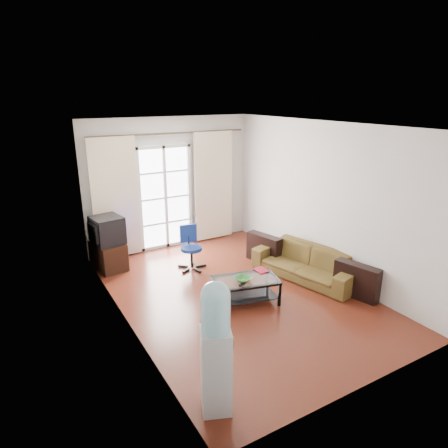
% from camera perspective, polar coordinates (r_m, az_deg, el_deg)
% --- Properties ---
extents(floor, '(5.20, 5.20, 0.00)m').
position_cam_1_polar(floor, '(6.67, 1.65, -9.82)').
color(floor, maroon).
rests_on(floor, ground).
extents(ceiling, '(5.20, 5.20, 0.00)m').
position_cam_1_polar(ceiling, '(5.91, 1.90, 13.99)').
color(ceiling, white).
rests_on(ceiling, wall_back).
extents(wall_back, '(3.60, 0.02, 2.70)m').
position_cam_1_polar(wall_back, '(8.41, -7.64, 5.77)').
color(wall_back, silver).
rests_on(wall_back, floor).
extents(wall_front, '(3.60, 0.02, 2.70)m').
position_cam_1_polar(wall_front, '(4.32, 20.40, -7.39)').
color(wall_front, silver).
rests_on(wall_front, floor).
extents(wall_left, '(0.02, 5.20, 2.70)m').
position_cam_1_polar(wall_left, '(5.47, -14.49, -1.42)').
color(wall_left, silver).
rests_on(wall_left, floor).
extents(wall_right, '(0.02, 5.20, 2.70)m').
position_cam_1_polar(wall_right, '(7.24, 14.00, 3.38)').
color(wall_right, silver).
rests_on(wall_right, floor).
extents(french_door, '(1.16, 0.06, 2.15)m').
position_cam_1_polar(french_door, '(8.36, -8.37, 3.74)').
color(french_door, white).
rests_on(french_door, wall_back).
extents(curtain_rod, '(3.30, 0.04, 0.04)m').
position_cam_1_polar(curtain_rod, '(8.16, -7.67, 12.73)').
color(curtain_rod, '#4C3F2D').
rests_on(curtain_rod, wall_back).
extents(curtain_left, '(0.90, 0.07, 2.35)m').
position_cam_1_polar(curtain_left, '(7.96, -15.26, 3.48)').
color(curtain_left, beige).
rests_on(curtain_left, curtain_rod).
extents(curtain_right, '(0.90, 0.07, 2.35)m').
position_cam_1_polar(curtain_right, '(8.73, -1.52, 5.38)').
color(curtain_right, beige).
rests_on(curtain_right, curtain_rod).
extents(radiator, '(0.64, 0.12, 0.64)m').
position_cam_1_polar(radiator, '(8.91, -2.38, -0.17)').
color(radiator, '#98989B').
rests_on(radiator, floor).
extents(sofa, '(2.28, 1.67, 0.56)m').
position_cam_1_polar(sofa, '(7.22, 11.63, -5.47)').
color(sofa, brown).
rests_on(sofa, floor).
extents(coffee_table, '(1.10, 0.78, 0.40)m').
position_cam_1_polar(coffee_table, '(6.29, 3.08, -9.02)').
color(coffee_table, silver).
rests_on(coffee_table, floor).
extents(bowl, '(0.40, 0.40, 0.06)m').
position_cam_1_polar(bowl, '(6.14, 2.74, -7.89)').
color(bowl, '#378C33').
rests_on(bowl, coffee_table).
extents(book, '(0.17, 0.23, 0.02)m').
position_cam_1_polar(book, '(6.46, 4.70, -6.75)').
color(book, '#AE3715').
rests_on(book, coffee_table).
extents(remote, '(0.17, 0.12, 0.02)m').
position_cam_1_polar(remote, '(6.05, 2.71, -8.51)').
color(remote, black).
rests_on(remote, coffee_table).
extents(tv_stand, '(0.58, 0.77, 0.51)m').
position_cam_1_polar(tv_stand, '(7.75, -16.18, -4.36)').
color(tv_stand, black).
rests_on(tv_stand, floor).
extents(crt_tv, '(0.61, 0.61, 0.50)m').
position_cam_1_polar(crt_tv, '(7.56, -16.49, -0.86)').
color(crt_tv, black).
rests_on(crt_tv, tv_stand).
extents(task_chair, '(0.63, 0.63, 0.81)m').
position_cam_1_polar(task_chair, '(7.49, -4.71, -4.58)').
color(task_chair, black).
rests_on(task_chair, floor).
extents(water_cooler, '(0.39, 0.39, 1.46)m').
position_cam_1_polar(water_cooler, '(4.11, -1.15, -17.00)').
color(water_cooler, silver).
rests_on(water_cooler, floor).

